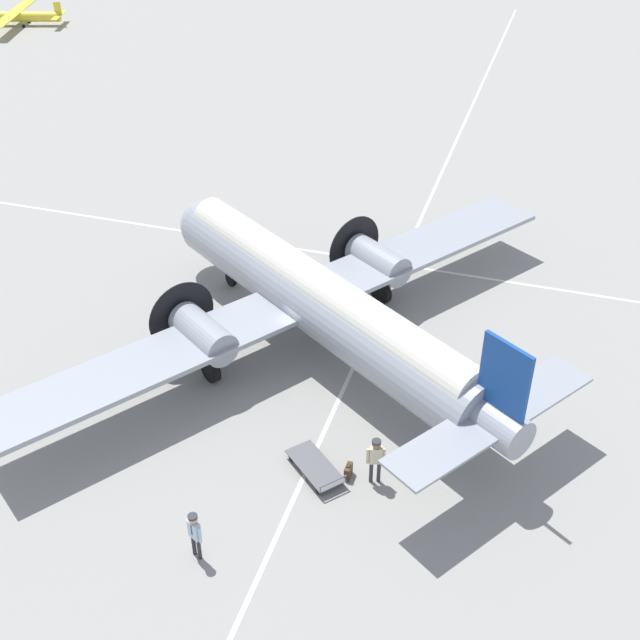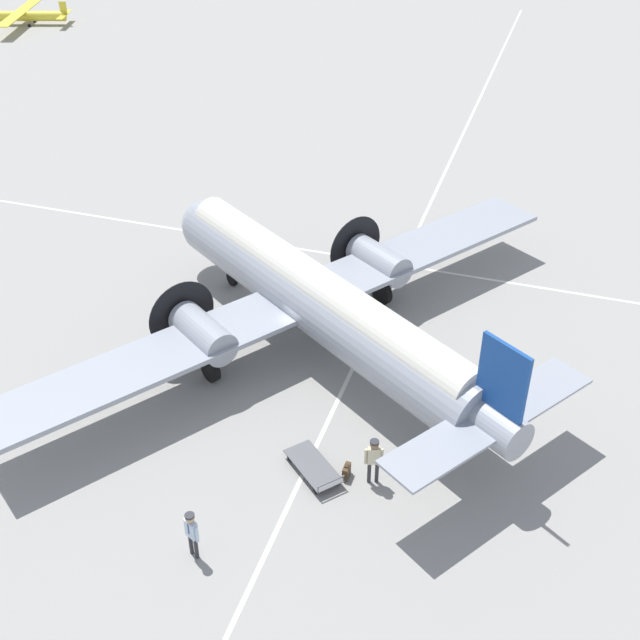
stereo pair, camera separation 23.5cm
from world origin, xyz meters
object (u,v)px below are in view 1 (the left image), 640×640
object	(u,v)px
light_aircraft_distant	(18,16)
crew_foreground	(194,531)
suitcase_upright_spare	(348,471)
airliner_main	(314,298)
suitcase_near_door	(398,460)
passenger_boarding	(376,456)
baggage_cart	(315,466)

from	to	relation	value
light_aircraft_distant	crew_foreground	bearing A→B (deg)	111.64
suitcase_upright_spare	light_aircraft_distant	size ratio (longest dim) A/B	0.05
airliner_main	suitcase_near_door	distance (m)	7.70
passenger_boarding	suitcase_upright_spare	size ratio (longest dim) A/B	3.48
passenger_boarding	light_aircraft_distant	distance (m)	65.26
crew_foreground	baggage_cart	bearing A→B (deg)	-92.96
crew_foreground	light_aircraft_distant	world-z (taller)	light_aircraft_distant
suitcase_upright_spare	light_aircraft_distant	bearing A→B (deg)	-135.93
airliner_main	crew_foreground	world-z (taller)	airliner_main
passenger_boarding	baggage_cart	xyz separation A→B (m)	(0.21, -2.02, -0.88)
airliner_main	baggage_cart	bearing A→B (deg)	142.23
baggage_cart	light_aircraft_distant	xyz separation A→B (m)	(-46.62, -43.86, 0.57)
crew_foreground	baggage_cart	xyz separation A→B (m)	(-4.41, 2.34, -0.84)
passenger_boarding	suitcase_near_door	bearing A→B (deg)	-141.02
baggage_cart	passenger_boarding	bearing A→B (deg)	-133.35
airliner_main	suitcase_near_door	world-z (taller)	airliner_main
passenger_boarding	airliner_main	bearing A→B (deg)	-76.51
airliner_main	baggage_cart	world-z (taller)	airliner_main
baggage_cart	light_aircraft_distant	distance (m)	64.01
crew_foreground	passenger_boarding	distance (m)	6.35
crew_foreground	suitcase_near_door	size ratio (longest dim) A/B	3.01
crew_foreground	light_aircraft_distant	distance (m)	65.78
suitcase_upright_spare	crew_foreground	bearing A→B (deg)	-37.24
suitcase_upright_spare	passenger_boarding	bearing A→B (deg)	93.39
suitcase_upright_spare	baggage_cart	distance (m)	1.13
suitcase_upright_spare	baggage_cart	size ratio (longest dim) A/B	0.22
light_aircraft_distant	passenger_boarding	bearing A→B (deg)	117.18
passenger_boarding	baggage_cart	size ratio (longest dim) A/B	0.75
suitcase_near_door	suitcase_upright_spare	bearing A→B (deg)	-56.15
suitcase_upright_spare	baggage_cart	xyz separation A→B (m)	(0.15, -1.12, 0.03)
passenger_boarding	suitcase_upright_spare	bearing A→B (deg)	-15.97
passenger_boarding	suitcase_upright_spare	world-z (taller)	passenger_boarding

